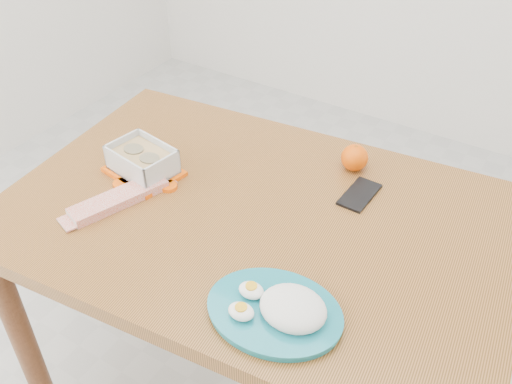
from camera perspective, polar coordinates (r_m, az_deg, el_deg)
The scene contains 7 objects.
ground at distance 1.90m, azimuth -0.04°, elevation -18.64°, with size 3.50×3.50×0.00m, color #B7B7B2.
dining_table at distance 1.37m, azimuth 0.00°, elevation -5.38°, with size 1.23×0.88×0.75m.
food_container at distance 1.43m, azimuth -11.28°, elevation 3.04°, with size 0.20×0.16×0.07m.
orange_fruit at distance 1.44m, azimuth 9.83°, elevation 3.41°, with size 0.07×0.07×0.07m, color #F76404.
rice_plate at distance 1.07m, azimuth 2.45°, elevation -11.56°, with size 0.29×0.29×0.07m.
candy_bar at distance 1.36m, azimuth -13.53°, elevation -0.64°, with size 0.24×0.06×0.02m, color red.
smartphone at distance 1.37m, azimuth 10.31°, elevation -0.24°, with size 0.06×0.12×0.01m, color black.
Camera 1 is at (0.56, -0.89, 1.59)m, focal length 40.00 mm.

